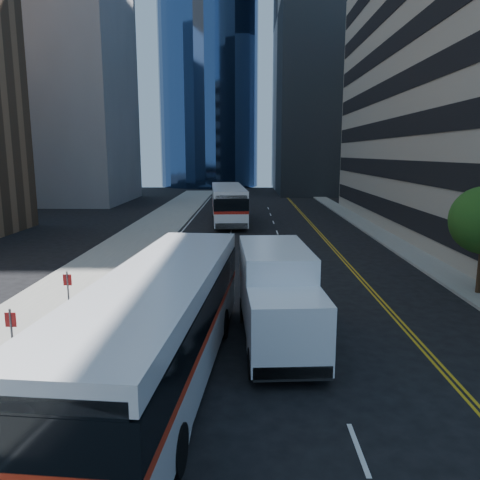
# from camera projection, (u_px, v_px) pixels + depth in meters

# --- Properties ---
(ground) EXTENTS (160.00, 160.00, 0.00)m
(ground) POSITION_uv_depth(u_px,v_px,m) (313.00, 370.00, 14.74)
(ground) COLOR black
(ground) RESTS_ON ground
(sidewalk_west) EXTENTS (5.00, 90.00, 0.15)m
(sidewalk_west) POSITION_uv_depth(u_px,v_px,m) (148.00, 233.00, 39.46)
(sidewalk_west) COLOR gray
(sidewalk_west) RESTS_ON ground
(sidewalk_east) EXTENTS (2.00, 90.00, 0.15)m
(sidewalk_east) POSITION_uv_depth(u_px,v_px,m) (379.00, 234.00, 39.16)
(sidewalk_east) COLOR gray
(sidewalk_east) RESTS_ON ground
(office_tower_north) EXTENTS (30.00, 28.00, 60.00)m
(office_tower_north) POSITION_uv_depth(u_px,v_px,m) (365.00, 15.00, 79.75)
(office_tower_north) COLOR gray
(office_tower_north) RESTS_ON ground
(midrise_west) EXTENTS (18.00, 18.00, 35.00)m
(midrise_west) POSITION_uv_depth(u_px,v_px,m) (56.00, 72.00, 63.10)
(midrise_west) COLOR gray
(midrise_west) RESTS_ON ground
(bus_front) EXTENTS (3.92, 13.36, 3.40)m
(bus_front) POSITION_uv_depth(u_px,v_px,m) (162.00, 323.00, 13.64)
(bus_front) COLOR silver
(bus_front) RESTS_ON ground
(bus_rear) EXTENTS (4.12, 13.89, 3.53)m
(bus_rear) POSITION_uv_depth(u_px,v_px,m) (228.00, 203.00, 46.16)
(bus_rear) COLOR white
(bus_rear) RESTS_ON ground
(box_truck) EXTENTS (2.83, 7.12, 3.34)m
(box_truck) POSITION_uv_depth(u_px,v_px,m) (278.00, 295.00, 16.59)
(box_truck) COLOR white
(box_truck) RESTS_ON ground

